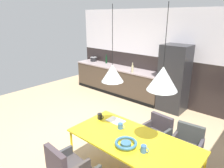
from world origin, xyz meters
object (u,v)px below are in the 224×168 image
object	(u,v)px
refrigerator_column	(174,79)
open_book	(116,121)
mug_glass_clear	(144,149)
mug_wide_latte	(100,116)
bottle_wine_green	(132,69)
pendant_lamp_over_table_far	(163,78)
bottle_oil_tall	(106,60)
pendant_lamp_over_table_near	(112,73)
armchair_facing_counter	(64,165)
fruit_bowl	(126,143)
armchair_corner_seat	(188,141)
dining_table	(133,142)
mug_white_ceramic	(120,126)
cooking_pot	(94,59)
armchair_by_stool	(157,130)

from	to	relation	value
refrigerator_column	open_book	world-z (taller)	refrigerator_column
mug_glass_clear	mug_wide_latte	bearing A→B (deg)	165.14
mug_wide_latte	bottle_wine_green	world-z (taller)	bottle_wine_green
refrigerator_column	pendant_lamp_over_table_far	xyz separation A→B (m)	(1.10, -2.86, 0.88)
mug_glass_clear	refrigerator_column	bearing A→B (deg)	108.11
open_book	bottle_oil_tall	xyz separation A→B (m)	(-2.78, 2.80, 0.28)
mug_wide_latte	pendant_lamp_over_table_far	bearing A→B (deg)	-5.43
refrigerator_column	pendant_lamp_over_table_near	world-z (taller)	pendant_lamp_over_table_near
armchair_facing_counter	pendant_lamp_over_table_far	distance (m)	1.81
bottle_wine_green	pendant_lamp_over_table_far	xyz separation A→B (m)	(2.31, -2.63, 0.76)
fruit_bowl	bottle_oil_tall	distance (m)	4.69
armchair_corner_seat	bottle_wine_green	size ratio (longest dim) A/B	2.52
dining_table	armchair_corner_seat	world-z (taller)	dining_table
dining_table	mug_white_ceramic	size ratio (longest dim) A/B	14.97
refrigerator_column	cooking_pot	size ratio (longest dim) A/B	7.60
refrigerator_column	bottle_oil_tall	world-z (taller)	refrigerator_column
refrigerator_column	armchair_by_stool	bearing A→B (deg)	-72.17
armchair_by_stool	pendant_lamp_over_table_far	size ratio (longest dim) A/B	0.71
bottle_wine_green	bottle_oil_tall	bearing A→B (deg)	163.94
fruit_bowl	mug_white_ceramic	bearing A→B (deg)	138.16
armchair_corner_seat	mug_glass_clear	bearing A→B (deg)	72.95
open_book	pendant_lamp_over_table_near	xyz separation A→B (m)	(0.17, -0.28, 0.96)
pendant_lamp_over_table_near	pendant_lamp_over_table_far	world-z (taller)	same
open_book	pendant_lamp_over_table_near	world-z (taller)	pendant_lamp_over_table_near
refrigerator_column	dining_table	bearing A→B (deg)	-76.32
mug_wide_latte	armchair_corner_seat	bearing A→B (deg)	29.92
fruit_bowl	bottle_wine_green	xyz separation A→B (m)	(-1.94, 2.85, 0.23)
armchair_facing_counter	pendant_lamp_over_table_far	size ratio (longest dim) A/B	0.80
fruit_bowl	pendant_lamp_over_table_near	world-z (taller)	pendant_lamp_over_table_near
armchair_facing_counter	bottle_wine_green	bearing A→B (deg)	114.70
fruit_bowl	pendant_lamp_over_table_far	xyz separation A→B (m)	(0.37, 0.23, 0.99)
cooking_pot	bottle_oil_tall	distance (m)	0.59
cooking_pot	bottle_wine_green	world-z (taller)	bottle_wine_green
mug_wide_latte	pendant_lamp_over_table_near	size ratio (longest dim) A/B	0.12
open_book	bottle_oil_tall	distance (m)	3.96
mug_wide_latte	pendant_lamp_over_table_near	world-z (taller)	pendant_lamp_over_table_near
armchair_corner_seat	mug_white_ceramic	world-z (taller)	mug_white_ceramic
armchair_by_stool	mug_glass_clear	distance (m)	1.17
mug_glass_clear	pendant_lamp_over_table_far	xyz separation A→B (m)	(0.10, 0.18, 0.98)
pendant_lamp_over_table_far	dining_table	bearing A→B (deg)	-175.68
mug_glass_clear	bottle_wine_green	world-z (taller)	bottle_wine_green
cooking_pot	bottle_wine_green	xyz separation A→B (m)	(2.01, -0.35, 0.04)
mug_glass_clear	pendant_lamp_over_table_near	size ratio (longest dim) A/B	0.12
armchair_facing_counter	mug_wide_latte	xyz separation A→B (m)	(-0.26, 1.01, 0.28)
armchair_corner_seat	bottle_oil_tall	distance (m)	4.45
armchair_facing_counter	cooking_pot	xyz separation A→B (m)	(-3.37, 3.87, 0.46)
armchair_corner_seat	mug_glass_clear	world-z (taller)	mug_glass_clear
mug_glass_clear	bottle_wine_green	bearing A→B (deg)	128.19
mug_white_ceramic	pendant_lamp_over_table_far	size ratio (longest dim) A/B	0.13
bottle_wine_green	fruit_bowl	bearing A→B (deg)	-55.79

